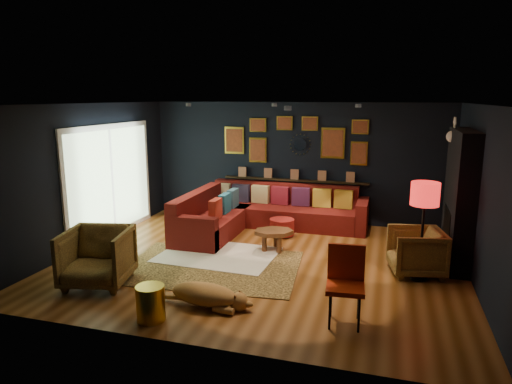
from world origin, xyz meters
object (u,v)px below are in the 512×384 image
(coffee_table, at_px, (274,234))
(pouf, at_px, (282,227))
(dog, at_px, (204,290))
(armchair_right, at_px, (416,249))
(floor_lamp, at_px, (425,199))
(gold_stool, at_px, (151,303))
(armchair_left, at_px, (97,254))
(sectional, at_px, (256,214))
(orange_chair, at_px, (346,278))

(coffee_table, xyz_separation_m, pouf, (-0.06, 0.92, -0.13))
(pouf, relative_size, dog, 0.38)
(armchair_right, xyz_separation_m, floor_lamp, (0.05, -0.22, 0.85))
(pouf, height_order, armchair_right, armchair_right)
(gold_stool, xyz_separation_m, dog, (0.48, 0.55, -0.00))
(armchair_left, bearing_deg, coffee_table, 33.33)
(armchair_right, bearing_deg, coffee_table, -111.47)
(floor_lamp, distance_m, dog, 3.43)
(armchair_left, bearing_deg, dog, -19.39)
(sectional, bearing_deg, floor_lamp, -30.83)
(coffee_table, relative_size, gold_stool, 1.95)
(gold_stool, distance_m, orange_chair, 2.41)
(armchair_left, distance_m, armchair_right, 4.82)
(coffee_table, xyz_separation_m, orange_chair, (1.48, -2.28, 0.25))
(orange_chair, relative_size, floor_lamp, 0.64)
(armchair_right, bearing_deg, dog, -65.70)
(orange_chair, bearing_deg, armchair_right, 59.36)
(sectional, bearing_deg, armchair_left, -112.61)
(sectional, distance_m, gold_stool, 4.16)
(armchair_right, height_order, dog, armchair_right)
(sectional, distance_m, dog, 3.63)
(sectional, height_order, gold_stool, sectional)
(pouf, relative_size, gold_stool, 1.09)
(armchair_left, xyz_separation_m, armchair_right, (4.48, 1.77, -0.07))
(pouf, height_order, floor_lamp, floor_lamp)
(coffee_table, height_order, armchair_left, armchair_left)
(pouf, distance_m, orange_chair, 3.57)
(armchair_right, xyz_separation_m, dog, (-2.72, -1.97, -0.18))
(pouf, height_order, armchair_left, armchair_left)
(pouf, bearing_deg, sectional, 153.42)
(armchair_right, bearing_deg, orange_chair, -37.45)
(armchair_left, height_order, floor_lamp, floor_lamp)
(coffee_table, height_order, dog, dog)
(pouf, bearing_deg, armchair_right, -28.50)
(sectional, height_order, coffee_table, sectional)
(armchair_left, xyz_separation_m, floor_lamp, (4.53, 1.55, 0.79))
(sectional, height_order, dog, sectional)
(gold_stool, bearing_deg, orange_chair, 15.84)
(pouf, distance_m, armchair_left, 3.71)
(pouf, xyz_separation_m, floor_lamp, (2.50, -1.55, 1.07))
(armchair_left, bearing_deg, armchair_right, 8.73)
(floor_lamp, bearing_deg, coffee_table, 165.42)
(armchair_left, relative_size, dog, 0.72)
(armchair_right, bearing_deg, sectional, -129.78)
(gold_stool, xyz_separation_m, floor_lamp, (3.25, 2.30, 1.03))
(dog, bearing_deg, sectional, 99.67)
(sectional, height_order, pouf, sectional)
(coffee_table, xyz_separation_m, gold_stool, (-0.81, -2.93, -0.09))
(pouf, bearing_deg, armchair_left, -123.32)
(armchair_left, bearing_deg, pouf, 43.91)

